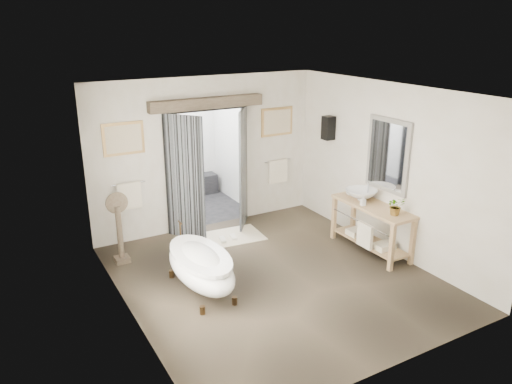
# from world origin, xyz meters

# --- Properties ---
(ground_plane) EXTENTS (5.00, 5.00, 0.00)m
(ground_plane) POSITION_xyz_m (0.00, 0.00, 0.00)
(ground_plane) COLOR brown
(room_shell) EXTENTS (4.52, 5.02, 2.91)m
(room_shell) POSITION_xyz_m (-0.04, -0.13, 1.86)
(room_shell) COLOR silver
(room_shell) RESTS_ON ground_plane
(shower_room) EXTENTS (2.22, 2.01, 2.51)m
(shower_room) POSITION_xyz_m (0.00, 3.99, 0.91)
(shower_room) COLOR black
(shower_room) RESTS_ON ground_plane
(back_wall_dressing) EXTENTS (3.82, 0.73, 2.52)m
(back_wall_dressing) POSITION_xyz_m (0.00, 2.32, 1.56)
(back_wall_dressing) COLOR black
(back_wall_dressing) RESTS_ON ground_plane
(clawfoot_tub) EXTENTS (0.76, 1.70, 0.83)m
(clawfoot_tub) POSITION_xyz_m (-1.16, 0.22, 0.41)
(clawfoot_tub) COLOR #382715
(clawfoot_tub) RESTS_ON ground_plane
(vanity) EXTENTS (0.57, 1.60, 0.85)m
(vanity) POSITION_xyz_m (1.95, 0.01, 0.51)
(vanity) COLOR tan
(vanity) RESTS_ON ground_plane
(pedestal_mirror) EXTENTS (0.36, 0.24, 1.23)m
(pedestal_mirror) POSITION_xyz_m (-1.94, 1.74, 0.53)
(pedestal_mirror) COLOR brown
(pedestal_mirror) RESTS_ON ground_plane
(rug) EXTENTS (1.26, 0.90, 0.01)m
(rug) POSITION_xyz_m (0.09, 1.74, 0.01)
(rug) COLOR beige
(rug) RESTS_ON ground_plane
(slippers) EXTENTS (0.37, 0.26, 0.05)m
(slippers) POSITION_xyz_m (-0.01, 1.64, 0.04)
(slippers) COLOR silver
(slippers) RESTS_ON rug
(basin) EXTENTS (0.67, 0.67, 0.19)m
(basin) POSITION_xyz_m (1.97, 0.33, 0.95)
(basin) COLOR white
(basin) RESTS_ON vanity
(plant) EXTENTS (0.34, 0.32, 0.31)m
(plant) POSITION_xyz_m (1.98, -0.50, 1.00)
(plant) COLOR gray
(plant) RESTS_ON vanity
(soap_bottle_a) EXTENTS (0.09, 0.10, 0.17)m
(soap_bottle_a) POSITION_xyz_m (1.82, 0.10, 0.94)
(soap_bottle_a) COLOR gray
(soap_bottle_a) RESTS_ON vanity
(soap_bottle_b) EXTENTS (0.17, 0.17, 0.18)m
(soap_bottle_b) POSITION_xyz_m (1.97, 0.64, 0.94)
(soap_bottle_b) COLOR gray
(soap_bottle_b) RESTS_ON vanity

